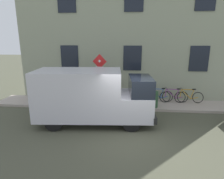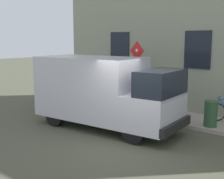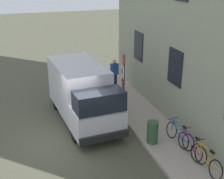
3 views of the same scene
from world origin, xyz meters
TOP-DOWN VIEW (x-y plane):
  - ground_plane at (0.00, 0.00)m, footprint 80.00×80.00m
  - sidewalk_slab at (3.52, 0.00)m, footprint 1.87×16.26m
  - building_facade at (4.80, 0.00)m, footprint 0.75×14.26m
  - sign_post_stacked at (2.79, 1.76)m, footprint 0.19×0.55m
  - delivery_van at (0.88, 1.84)m, footprint 2.41×5.47m
  - pedestrian at (3.38, 4.76)m, footprint 0.45×0.35m
  - litter_bin at (2.94, -1.25)m, footprint 0.44×0.44m

SIDE VIEW (x-z plane):
  - ground_plane at x=0.00m, z-range 0.00..0.00m
  - sidewalk_slab at x=3.52m, z-range 0.00..0.14m
  - litter_bin at x=2.94m, z-range 0.14..1.04m
  - pedestrian at x=3.38m, z-range 0.21..1.93m
  - delivery_van at x=0.88m, z-range 0.08..2.58m
  - sign_post_stacked at x=2.79m, z-range 0.51..3.32m
  - building_facade at x=4.80m, z-range 0.00..8.47m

